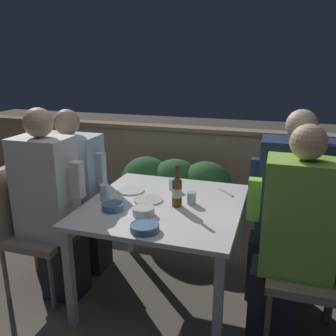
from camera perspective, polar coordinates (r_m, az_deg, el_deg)
The scene contains 22 objects.
ground_plane at distance 2.72m, azimuth -0.53°, elevation -19.40°, with size 16.00×16.00×0.00m, color #665B51.
parapet_wall at distance 3.84m, azimuth 6.49°, elevation -0.41°, with size 9.00×0.18×0.93m.
dining_table at distance 2.40m, azimuth -0.57°, elevation -7.30°, with size 1.01×1.05×0.70m.
planter_hedge at distance 3.43m, azimuth 1.16°, elevation -3.78°, with size 1.07×0.47×0.72m.
chair_left_near at distance 2.70m, azimuth -21.56°, elevation -7.46°, with size 0.44×0.43×0.93m.
person_white_polo at distance 2.53m, azimuth -18.27°, elevation -5.71°, with size 0.47×0.26×1.33m.
chair_left_far at distance 2.98m, azimuth -17.74°, elevation -4.72°, with size 0.44×0.43×0.93m.
person_blue_shirt at distance 2.84m, azimuth -14.52°, elevation -3.70°, with size 0.51×0.26×1.27m.
chair_right_near at distance 2.21m, azimuth 24.27°, elevation -13.30°, with size 0.44×0.43×0.93m.
person_green_blouse at distance 2.14m, azimuth 19.18°, elevation -10.50°, with size 0.48×0.26×1.30m.
chair_right_far at distance 2.54m, azimuth 22.96°, elevation -9.11°, with size 0.44×0.43×0.93m.
person_navy_jumper at distance 2.48m, azimuth 18.62°, elevation -6.41°, with size 0.51×0.26×1.33m.
beer_bottle at distance 2.28m, azimuth 1.45°, elevation -3.66°, with size 0.07×0.07×0.28m.
plate_0 at distance 2.41m, azimuth -3.21°, elevation -5.09°, with size 0.20×0.20×0.01m.
plate_1 at distance 2.59m, azimuth -6.03°, elevation -3.58°, with size 0.20×0.20×0.01m.
bowl_0 at distance 2.28m, azimuth -8.84°, elevation -6.07°, with size 0.14×0.14×0.04m.
bowl_1 at distance 2.19m, azimuth -3.94°, elevation -6.82°, with size 0.14×0.14×0.05m.
bowl_2 at distance 2.00m, azimuth -3.76°, elevation -9.42°, with size 0.16×0.16×0.04m.
glass_cup_0 at distance 2.35m, azimuth 3.78°, elevation -4.80°, with size 0.06×0.06×0.08m.
glass_cup_1 at distance 2.43m, azimuth -10.13°, elevation -3.88°, with size 0.06×0.06×0.11m.
glass_cup_2 at distance 2.59m, azimuth 0.81°, elevation -2.62°, with size 0.06×0.06×0.08m.
fork_0 at distance 2.58m, azimuth 9.28°, elevation -3.88°, with size 0.13×0.14×0.01m.
Camera 1 is at (0.68, -2.08, 1.61)m, focal length 38.00 mm.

